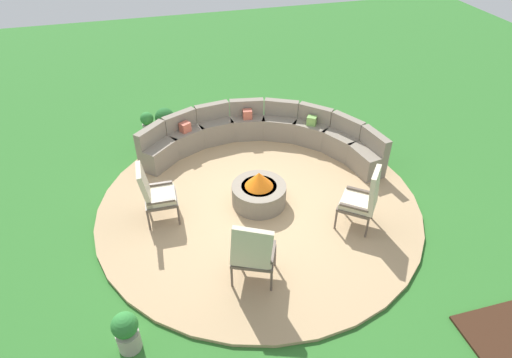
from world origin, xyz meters
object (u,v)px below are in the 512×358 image
Objects in this scene: lounge_chair_front_left at (154,193)px; potted_plant_1 at (148,124)px; curved_stone_bench at (263,135)px; potted_plant_2 at (126,331)px; fire_pit at (259,192)px; lounge_chair_front_right at (253,252)px; lounge_chair_back_left at (364,198)px; potted_plant_0 at (165,120)px.

potted_plant_1 is (0.06, 2.90, -0.29)m from lounge_chair_front_left.
lounge_chair_front_left reaches higher than curved_stone_bench.
potted_plant_2 is at bearing -96.92° from potted_plant_1.
lounge_chair_front_left reaches higher than fire_pit.
lounge_chair_front_left is 0.92× the size of lounge_chair_front_right.
potted_plant_2 is at bearing 146.93° from lounge_chair_back_left.
potted_plant_1 is at bearing 151.47° from curved_stone_bench.
fire_pit is 1.81m from curved_stone_bench.
lounge_chair_front_left is 2.97m from potted_plant_0.
lounge_chair_front_left is 1.69× the size of potted_plant_2.
potted_plant_0 is (-2.82, 4.01, -0.29)m from lounge_chair_back_left.
curved_stone_bench is at bearing -33.76° from potted_plant_0.
lounge_chair_front_right is at bearing 18.57° from potted_plant_2.
lounge_chair_front_right is 1.84× the size of potted_plant_2.
lounge_chair_back_left is (3.27, -1.08, 0.02)m from lounge_chair_front_left.
curved_stone_bench is 2.61m from potted_plant_1.
potted_plant_2 is at bearing -138.26° from lounge_chair_front_right.
potted_plant_2 is (-2.93, -4.03, -0.04)m from curved_stone_bench.
potted_plant_1 is (-0.39, -0.03, -0.02)m from potted_plant_0.
fire_pit is 3.43m from potted_plant_1.
lounge_chair_front_right reaches higher than lounge_chair_front_left.
curved_stone_bench is 2.90m from lounge_chair_back_left.
lounge_chair_back_left reaches higher than curved_stone_bench.
fire_pit is at bearing -108.01° from curved_stone_bench.
potted_plant_2 is (-0.64, -5.27, 0.01)m from potted_plant_1.
lounge_chair_front_left is at bearing -91.11° from potted_plant_1.
fire_pit is 0.21× the size of curved_stone_bench.
potted_plant_0 is (-0.78, 4.69, -0.29)m from lounge_chair_front_right.
potted_plant_0 is at bearing 73.53° from lounge_chair_back_left.
fire_pit is 0.91× the size of lounge_chair_front_left.
curved_stone_bench is at bearing 56.98° from lounge_chair_back_left.
curved_stone_bench is 4.98m from potted_plant_2.
lounge_chair_front_right reaches higher than potted_plant_0.
lounge_chair_back_left is at bearing -71.39° from curved_stone_bench.
lounge_chair_front_right is (1.22, -1.77, 0.03)m from lounge_chair_front_left.
lounge_chair_front_left is at bearing 76.18° from potted_plant_2.
potted_plant_0 is at bearing 172.40° from lounge_chair_front_left.
curved_stone_bench is 4.00× the size of lounge_chair_back_left.
potted_plant_0 is 0.39m from potted_plant_1.
potted_plant_0 is 5.40m from potted_plant_2.
lounge_chair_back_left is 4.07m from potted_plant_2.
lounge_chair_back_left is (2.05, 0.69, -0.01)m from lounge_chair_front_right.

